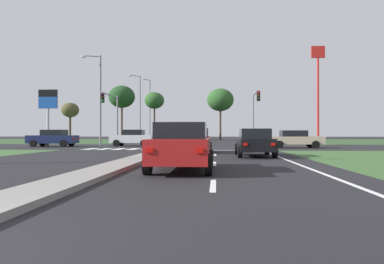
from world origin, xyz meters
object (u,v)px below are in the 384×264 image
Objects in this scene: treeline_second at (122,97)px; car_teal_third at (181,136)px; street_lamp_second at (99,95)px; treeline_near at (70,110)px; street_lamp_third at (139,105)px; car_black_near at (254,142)px; fastfood_pole_sign at (318,73)px; car_red_fifth at (182,146)px; pedestrian_at_median at (188,133)px; traffic_signal_far_left at (112,109)px; treeline_third at (154,101)px; car_navy_seventh at (53,138)px; traffic_signal_far_right at (255,108)px; treeline_fourth at (220,100)px; street_lamp_fourth at (149,107)px; fuel_price_totem at (48,105)px; car_white_second at (132,138)px; car_beige_sixth at (295,139)px; car_maroon_fourth at (196,140)px.

car_teal_third is at bearing -26.77° from treeline_second.
treeline_near is at bearing 117.72° from street_lamp_second.
car_black_near is at bearing -67.83° from street_lamp_third.
street_lamp_second is at bearing -151.13° from fastfood_pole_sign.
car_red_fifth is 41.22m from fastfood_pole_sign.
pedestrian_at_median is at bearing 33.82° from street_lamp_second.
treeline_third is (0.24, 24.68, 3.15)m from traffic_signal_far_left.
traffic_signal_far_right is (19.14, 5.48, 3.10)m from car_navy_seventh.
street_lamp_second is at bearing -111.74° from treeline_fourth.
street_lamp_fourth is at bearing -157.59° from treeline_fourth.
traffic_signal_far_right is 0.55× the size of treeline_second.
fuel_price_totem is at bearing -10.38° from pedestrian_at_median.
street_lamp_second is 1.07× the size of treeline_third.
street_lamp_fourth is at bearing 91.48° from traffic_signal_far_left.
car_white_second is 0.32× the size of fastfood_pole_sign.
treeline_third is (5.18, 29.03, 3.05)m from fuel_price_totem.
street_lamp_fourth is (-15.83, 24.27, 1.99)m from traffic_signal_far_right.
pedestrian_at_median is (8.52, -20.76, -4.60)m from street_lamp_fourth.
car_teal_third is 12.24m from treeline_fourth.
street_lamp_fourth is at bearing -11.29° from treeline_near.
street_lamp_third is at bearing -98.16° from pedestrian_at_median.
car_beige_sixth is (7.81, 18.86, -0.04)m from car_red_fifth.
treeline_second is at bearing 4.34° from car_navy_seventh.
fuel_price_totem is (-18.19, 13.46, 3.19)m from car_black_near.
car_navy_seventh is at bearing -134.97° from street_lamp_second.
street_lamp_second is at bearing -92.02° from treeline_third.
treeline_second is at bearing -174.29° from treeline_fourth.
traffic_signal_far_left is (3.94, 5.41, 3.05)m from car_navy_seventh.
treeline_second is (-5.78, 11.37, 2.46)m from street_lamp_third.
car_teal_third is 0.45× the size of street_lamp_third.
street_lamp_fourth reaches higher than street_lamp_third.
traffic_signal_far_left is 0.57× the size of treeline_fourth.
car_black_near is at bearing -22.25° from car_beige_sixth.
treeline_near is at bearing 168.71° from street_lamp_fourth.
treeline_second is (9.84, 0.21, 2.48)m from treeline_near.
car_teal_third is 23.75m from fastfood_pole_sign.
fuel_price_totem is (-4.32, -28.70, -1.94)m from street_lamp_fourth.
street_lamp_fourth is at bearing 154.29° from fastfood_pole_sign.
car_teal_third is (2.17, 25.09, 0.01)m from car_white_second.
car_teal_third is at bearing -30.05° from treeline_third.
car_navy_seventh is (-13.97, 20.00, -0.01)m from car_red_fifth.
traffic_signal_far_right is at bearing -74.01° from car_navy_seventh.
treeline_third is (-13.00, 42.50, 6.24)m from car_black_near.
car_red_fifth is 0.78× the size of traffic_signal_far_left.
traffic_signal_far_right is at bearing -158.24° from car_beige_sixth.
pedestrian_at_median is at bearing -98.84° from treeline_fourth.
treeline_fourth reaches higher than car_white_second.
car_red_fifth reaches higher than car_navy_seventh.
car_maroon_fourth is 0.77× the size of traffic_signal_far_left.
traffic_signal_far_left is at bearing -88.52° from street_lamp_fourth.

